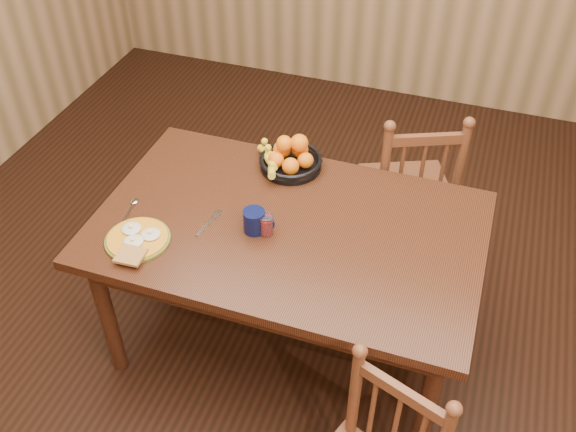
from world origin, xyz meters
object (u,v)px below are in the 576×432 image
(chair_far, at_px, (409,190))
(fruit_bowl, at_px, (289,158))
(coffee_mug, at_px, (255,221))
(breakfast_plate, at_px, (137,239))
(dining_table, at_px, (288,240))

(chair_far, relative_size, fruit_bowl, 2.97)
(chair_far, height_order, fruit_bowl, chair_far)
(coffee_mug, bearing_deg, fruit_bowl, 91.16)
(breakfast_plate, xyz_separation_m, coffee_mug, (0.42, 0.22, 0.04))
(breakfast_plate, distance_m, fruit_bowl, 0.79)
(coffee_mug, bearing_deg, chair_far, 57.98)
(chair_far, relative_size, breakfast_plate, 3.32)
(dining_table, relative_size, coffee_mug, 11.95)
(chair_far, xyz_separation_m, fruit_bowl, (-0.52, -0.36, 0.33))
(fruit_bowl, bearing_deg, coffee_mug, -88.84)
(dining_table, xyz_separation_m, chair_far, (0.40, 0.74, -0.20))
(coffee_mug, relative_size, fruit_bowl, 0.41)
(chair_far, height_order, breakfast_plate, chair_far)
(breakfast_plate, relative_size, fruit_bowl, 0.90)
(dining_table, relative_size, chair_far, 1.66)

